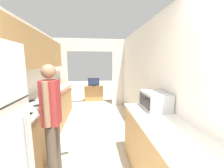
{
  "coord_description": "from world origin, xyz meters",
  "views": [
    {
      "loc": [
        0.13,
        -0.47,
        1.64
      ],
      "look_at": [
        0.5,
        2.34,
        1.2
      ],
      "focal_mm": 22.0,
      "sensor_mm": 36.0,
      "label": 1
    }
  ],
  "objects_px": {
    "person": "(52,120)",
    "television": "(94,82)",
    "microwave": "(155,101)",
    "tv_cabinet": "(94,93)",
    "range_oven": "(36,126)"
  },
  "relations": [
    {
      "from": "person",
      "to": "television",
      "type": "height_order",
      "value": "person"
    },
    {
      "from": "range_oven",
      "to": "tv_cabinet",
      "type": "bearing_deg",
      "value": 72.12
    },
    {
      "from": "tv_cabinet",
      "to": "microwave",
      "type": "bearing_deg",
      "value": -76.17
    },
    {
      "from": "range_oven",
      "to": "microwave",
      "type": "height_order",
      "value": "microwave"
    },
    {
      "from": "tv_cabinet",
      "to": "range_oven",
      "type": "bearing_deg",
      "value": -107.88
    },
    {
      "from": "person",
      "to": "television",
      "type": "relative_size",
      "value": 3.35
    },
    {
      "from": "person",
      "to": "television",
      "type": "bearing_deg",
      "value": -4.48
    },
    {
      "from": "microwave",
      "to": "television",
      "type": "distance_m",
      "value": 4.02
    },
    {
      "from": "range_oven",
      "to": "television",
      "type": "distance_m",
      "value": 3.49
    },
    {
      "from": "range_oven",
      "to": "person",
      "type": "relative_size",
      "value": 0.65
    },
    {
      "from": "tv_cabinet",
      "to": "television",
      "type": "xyz_separation_m",
      "value": [
        0.0,
        -0.04,
        0.49
      ]
    },
    {
      "from": "microwave",
      "to": "range_oven",
      "type": "bearing_deg",
      "value": 163.88
    },
    {
      "from": "range_oven",
      "to": "tv_cabinet",
      "type": "distance_m",
      "value": 3.52
    },
    {
      "from": "range_oven",
      "to": "television",
      "type": "bearing_deg",
      "value": 71.9
    },
    {
      "from": "microwave",
      "to": "tv_cabinet",
      "type": "bearing_deg",
      "value": 103.83
    }
  ]
}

